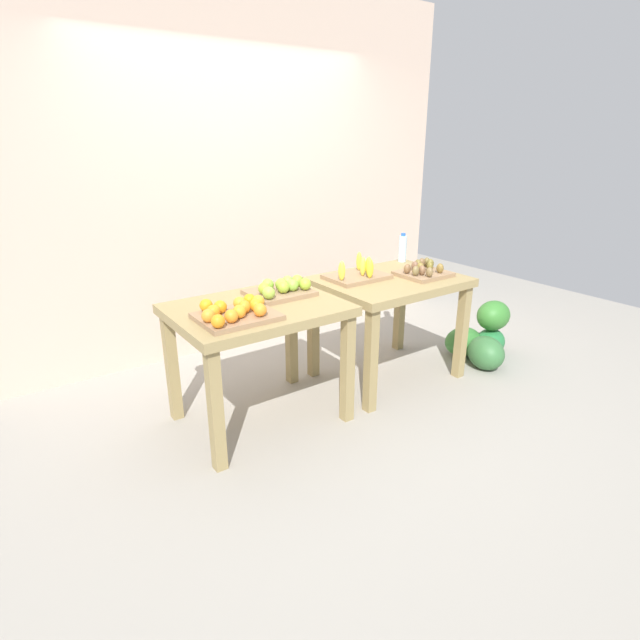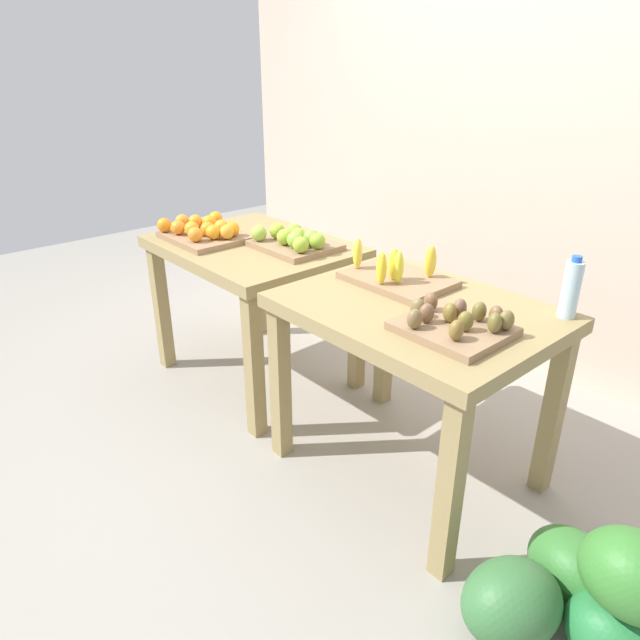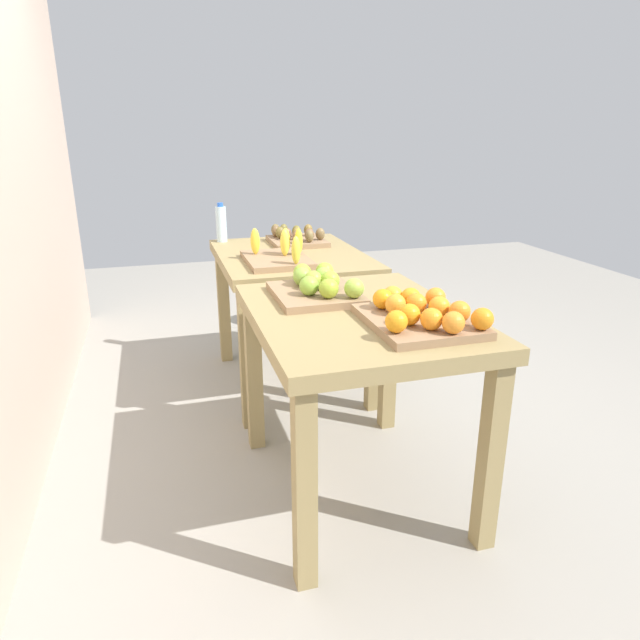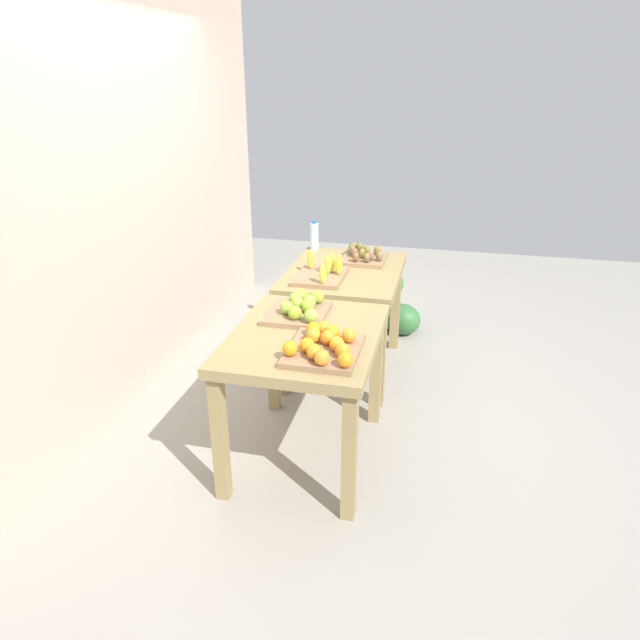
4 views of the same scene
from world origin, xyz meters
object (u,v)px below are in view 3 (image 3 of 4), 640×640
display_table_left (357,340)px  watermelon_pile (295,308)px  display_table_right (290,273)px  orange_bin (421,314)px  apple_bin (318,286)px  water_bottle (221,224)px  kiwi_bin (296,238)px  banana_crate (279,255)px

display_table_left → watermelon_pile: (2.00, -0.24, -0.50)m
display_table_right → orange_bin: orange_bin is taller
apple_bin → watermelon_pile: 1.91m
orange_bin → apple_bin: size_ratio=1.14×
apple_bin → water_bottle: bearing=10.2°
water_bottle → watermelon_pile: size_ratio=0.37×
apple_bin → water_bottle: size_ratio=1.68×
kiwi_bin → watermelon_pile: (0.63, -0.14, -0.65)m
banana_crate → apple_bin: bearing=-178.1°
apple_bin → watermelon_pile: size_ratio=0.62×
banana_crate → kiwi_bin: (0.46, -0.21, -0.00)m
display_table_left → kiwi_bin: (1.37, -0.10, 0.16)m
display_table_left → display_table_right: bearing=0.0°
orange_bin → display_table_left: bearing=35.7°
display_table_left → kiwi_bin: kiwi_bin is taller
display_table_left → kiwi_bin: size_ratio=2.89×
banana_crate → kiwi_bin: size_ratio=1.22×
orange_bin → banana_crate: (1.12, 0.27, -0.01)m
apple_bin → orange_bin: bearing=-151.4°
apple_bin → water_bottle: (1.32, 0.24, 0.07)m
orange_bin → kiwi_bin: 1.59m
display_table_left → watermelon_pile: bearing=-6.7°
display_table_right → banana_crate: bearing=152.2°
display_table_left → watermelon_pile: 2.07m
apple_bin → kiwi_bin: (1.13, -0.19, -0.01)m
display_table_left → water_bottle: water_bottle is taller
display_table_right → water_bottle: bearing=36.7°
display_table_right → orange_bin: size_ratio=2.27×
orange_bin → apple_bin: (0.46, 0.25, 0.00)m
display_table_right → apple_bin: size_ratio=2.60×
kiwi_bin → display_table_right: bearing=158.3°
watermelon_pile → orange_bin: bearing=178.0°
display_table_left → orange_bin: (-0.22, -0.16, 0.16)m
kiwi_bin → watermelon_pile: bearing=-12.4°
display_table_right → watermelon_pile: size_ratio=1.62×
orange_bin → banana_crate: size_ratio=1.04×
kiwi_bin → water_bottle: size_ratio=1.51×
display_table_right → watermelon_pile: bearing=-15.0°
orange_bin → kiwi_bin: orange_bin is taller
apple_bin → watermelon_pile: bearing=-10.5°
display_table_left → kiwi_bin: bearing=-4.1°
water_bottle → watermelon_pile: 1.02m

